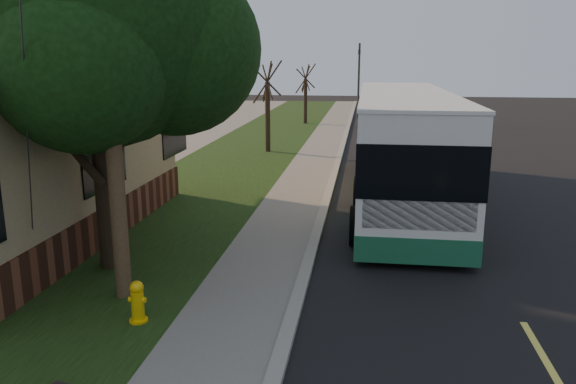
% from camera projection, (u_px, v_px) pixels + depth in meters
% --- Properties ---
extents(ground, '(120.00, 120.00, 0.00)m').
position_uv_depth(ground, '(288.00, 335.00, 9.34)').
color(ground, black).
rests_on(ground, ground).
extents(road, '(8.00, 80.00, 0.01)m').
position_uv_depth(road, '(451.00, 198.00, 18.42)').
color(road, black).
rests_on(road, ground).
extents(curb, '(0.25, 80.00, 0.12)m').
position_uv_depth(curb, '(329.00, 192.00, 18.95)').
color(curb, gray).
rests_on(curb, ground).
extents(sidewalk, '(2.00, 80.00, 0.08)m').
position_uv_depth(sidewalk, '(300.00, 192.00, 19.09)').
color(sidewalk, slate).
rests_on(sidewalk, ground).
extents(grass_verge, '(5.00, 80.00, 0.07)m').
position_uv_depth(grass_verge, '(200.00, 189.00, 19.56)').
color(grass_verge, black).
rests_on(grass_verge, ground).
extents(fire_hydrant, '(0.32, 0.32, 0.74)m').
position_uv_depth(fire_hydrant, '(137.00, 302.00, 9.59)').
color(fire_hydrant, yellow).
rests_on(fire_hydrant, grass_verge).
extents(utility_pole, '(2.86, 3.21, 9.07)m').
position_uv_depth(utility_pole, '(106.00, 49.00, 9.65)').
color(utility_pole, '#473321').
rests_on(utility_pole, ground).
extents(leafy_tree, '(6.30, 6.00, 7.80)m').
position_uv_depth(leafy_tree, '(100.00, 23.00, 11.24)').
color(leafy_tree, black).
rests_on(leafy_tree, grass_verge).
extents(bare_tree_near, '(1.38, 1.21, 4.31)m').
position_uv_depth(bare_tree_near, '(268.00, 108.00, 26.63)').
color(bare_tree_near, black).
rests_on(bare_tree_near, grass_verge).
extents(bare_tree_far, '(1.38, 1.21, 4.03)m').
position_uv_depth(bare_tree_far, '(305.00, 95.00, 38.15)').
color(bare_tree_far, black).
rests_on(bare_tree_far, grass_verge).
extents(traffic_signal, '(0.18, 0.22, 5.50)m').
position_uv_depth(traffic_signal, '(359.00, 76.00, 41.26)').
color(traffic_signal, '#2D2D30').
rests_on(traffic_signal, ground).
extents(transit_bus, '(2.96, 12.81, 3.46)m').
position_uv_depth(transit_bus, '(403.00, 143.00, 17.72)').
color(transit_bus, silver).
rests_on(transit_bus, ground).
extents(distant_car, '(2.29, 5.06, 1.69)m').
position_uv_depth(distant_car, '(392.00, 116.00, 35.97)').
color(distant_car, black).
rests_on(distant_car, ground).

